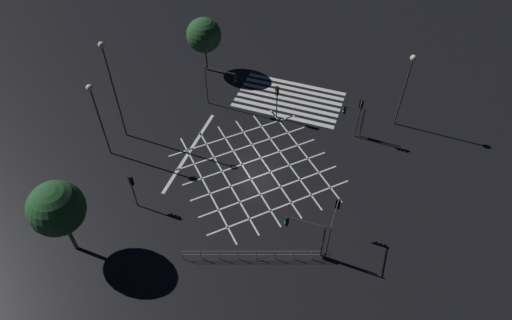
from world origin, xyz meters
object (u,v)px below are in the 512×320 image
at_px(traffic_light_median_south, 277,96).
at_px(street_lamp_east, 109,73).
at_px(traffic_light_se_main, 221,80).
at_px(street_tree_near, 57,209).
at_px(traffic_light_sw_cross, 360,111).
at_px(traffic_light_ne_cross, 132,185).
at_px(street_lamp_west, 95,104).
at_px(street_tree_far, 204,35).
at_px(traffic_light_nw_main, 302,228).
at_px(traffic_light_sw_main, 352,114).
at_px(traffic_light_nw_cross, 334,219).
at_px(street_lamp_far, 408,76).

bearing_deg(traffic_light_median_south, street_lamp_east, -60.85).
xyz_separation_m(traffic_light_se_main, street_tree_near, (4.04, 19.06, 1.55)).
xyz_separation_m(traffic_light_sw_cross, street_lamp_east, (20.25, 6.83, 3.86)).
bearing_deg(traffic_light_median_south, traffic_light_ne_cross, -27.75).
bearing_deg(street_lamp_east, traffic_light_median_south, -150.85).
bearing_deg(street_lamp_west, street_tree_far, -101.49).
xyz_separation_m(traffic_light_median_south, street_tree_far, (9.61, -5.21, 1.51)).
relative_size(traffic_light_nw_main, street_tree_near, 0.54).
distance_m(street_lamp_east, street_tree_far, 12.83).
height_order(traffic_light_sw_main, street_tree_far, street_tree_far).
distance_m(traffic_light_se_main, traffic_light_nw_cross, 18.36).
bearing_deg(street_lamp_west, traffic_light_ne_cross, 140.33).
xyz_separation_m(traffic_light_nw_cross, street_lamp_far, (-2.83, -15.27, 2.74)).
height_order(traffic_light_median_south, traffic_light_sw_cross, traffic_light_sw_cross).
distance_m(traffic_light_sw_cross, street_tree_near, 25.76).
bearing_deg(traffic_light_sw_main, traffic_light_nw_main, 86.45).
bearing_deg(traffic_light_ne_cross, traffic_light_sw_main, -45.64).
bearing_deg(traffic_light_se_main, street_lamp_west, -126.67).
relative_size(traffic_light_nw_main, traffic_light_median_south, 0.97).
distance_m(traffic_light_ne_cross, traffic_light_sw_main, 20.16).
height_order(traffic_light_nw_main, street_lamp_east, street_lamp_east).
bearing_deg(street_lamp_west, street_lamp_east, -92.34).
height_order(traffic_light_ne_cross, traffic_light_sw_cross, traffic_light_sw_cross).
xyz_separation_m(traffic_light_se_main, street_lamp_east, (6.95, 6.91, 3.74)).
height_order(traffic_light_sw_main, street_lamp_east, street_lamp_east).
relative_size(traffic_light_ne_cross, traffic_light_sw_cross, 0.78).
bearing_deg(street_tree_far, traffic_light_median_south, 151.54).
relative_size(traffic_light_nw_cross, traffic_light_median_south, 1.02).
distance_m(traffic_light_nw_cross, street_tree_far, 24.96).
distance_m(traffic_light_ne_cross, street_tree_far, 19.35).
relative_size(traffic_light_nw_main, traffic_light_se_main, 0.83).
bearing_deg(traffic_light_sw_main, street_lamp_west, 26.26).
bearing_deg(traffic_light_nw_cross, traffic_light_se_main, 48.38).
xyz_separation_m(traffic_light_nw_cross, street_tree_near, (17.76, 6.86, 1.96)).
bearing_deg(traffic_light_sw_main, street_lamp_east, 20.03).
bearing_deg(traffic_light_se_main, street_lamp_east, -135.19).
relative_size(traffic_light_median_south, street_tree_near, 0.56).
relative_size(traffic_light_median_south, street_tree_far, 0.63).
bearing_deg(traffic_light_median_south, traffic_light_nw_main, 24.55).
height_order(street_lamp_west, street_lamp_far, street_lamp_far).
xyz_separation_m(traffic_light_nw_cross, street_lamp_west, (20.78, -2.71, 2.82)).
distance_m(traffic_light_nw_main, street_tree_far, 24.67).
distance_m(traffic_light_median_south, street_tree_far, 11.03).
distance_m(traffic_light_se_main, street_lamp_east, 10.49).
bearing_deg(traffic_light_ne_cross, street_tree_far, 6.81).
bearing_deg(traffic_light_median_south, street_tree_near, -26.63).
height_order(street_tree_near, street_tree_far, street_tree_near).
relative_size(traffic_light_se_main, traffic_light_nw_cross, 1.14).
xyz_separation_m(traffic_light_ne_cross, street_lamp_far, (-18.33, -16.94, 3.14)).
bearing_deg(street_lamp_east, traffic_light_ne_cross, 126.67).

